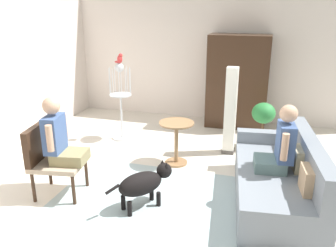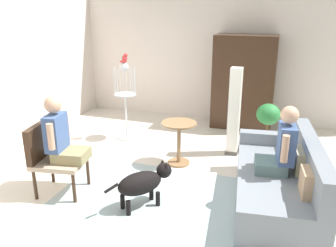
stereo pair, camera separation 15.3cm
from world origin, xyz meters
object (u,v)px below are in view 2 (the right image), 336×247
at_px(couch, 281,182).
at_px(person_on_armchair, 61,135).
at_px(bird_cage_stand, 126,101).
at_px(column_lamp, 234,112).
at_px(armchair, 51,154).
at_px(armoire_cabinet, 244,82).
at_px(person_on_couch, 282,146).
at_px(potted_plant, 268,122).
at_px(round_end_table, 179,138).
at_px(parrot, 125,58).
at_px(dog, 143,182).

bearing_deg(couch, person_on_armchair, -167.43).
relative_size(bird_cage_stand, column_lamp, 0.97).
height_order(armchair, armoire_cabinet, armoire_cabinet).
relative_size(person_on_couch, potted_plant, 1.03).
bearing_deg(round_end_table, parrot, 147.87).
bearing_deg(armchair, bird_cage_stand, 87.64).
relative_size(dog, column_lamp, 0.50).
height_order(potted_plant, column_lamp, column_lamp).
xyz_separation_m(potted_plant, armoire_cabinet, (-0.55, 1.04, 0.42)).
distance_m(round_end_table, potted_plant, 1.62).
xyz_separation_m(dog, armoire_cabinet, (0.74, 3.37, 0.58)).
bearing_deg(armchair, round_end_table, 45.12).
relative_size(dog, armoire_cabinet, 0.39).
distance_m(dog, column_lamp, 2.14).
relative_size(armchair, bird_cage_stand, 0.66).
xyz_separation_m(couch, parrot, (-2.73, 1.47, 1.17)).
bearing_deg(armchair, parrot, 87.17).
bearing_deg(potted_plant, bird_cage_stand, -173.79).
xyz_separation_m(person_on_couch, bird_cage_stand, (-2.71, 1.49, -0.07)).
xyz_separation_m(person_on_couch, round_end_table, (-1.48, 0.73, -0.34)).
distance_m(person_on_couch, parrot, 3.16).
bearing_deg(armchair, potted_plant, 42.67).
xyz_separation_m(person_on_couch, parrot, (-2.70, 1.49, 0.70)).
relative_size(person_on_armchair, parrot, 4.94).
bearing_deg(round_end_table, person_on_couch, -26.27).
bearing_deg(armoire_cabinet, potted_plant, -62.01).
xyz_separation_m(dog, parrot, (-1.16, 2.07, 1.14)).
xyz_separation_m(person_on_couch, potted_plant, (-0.24, 1.76, -0.28)).
bearing_deg(dog, armoire_cabinet, 77.55).
bearing_deg(bird_cage_stand, column_lamp, -3.10).
distance_m(couch, dog, 1.68).
xyz_separation_m(person_on_armchair, bird_cage_stand, (-0.07, 2.06, -0.10)).
xyz_separation_m(round_end_table, bird_cage_stand, (-1.23, 0.76, 0.27)).
height_order(round_end_table, dog, round_end_table).
height_order(bird_cage_stand, potted_plant, bird_cage_stand).
height_order(bird_cage_stand, column_lamp, column_lamp).
bearing_deg(dog, parrot, 119.35).
height_order(person_on_couch, armoire_cabinet, armoire_cabinet).
distance_m(person_on_couch, round_end_table, 1.68).
relative_size(armchair, person_on_couch, 1.12).
xyz_separation_m(armchair, dog, (1.27, 0.02, -0.21)).
bearing_deg(dog, person_on_couch, 20.49).
bearing_deg(person_on_armchair, bird_cage_stand, 92.07).
bearing_deg(bird_cage_stand, person_on_couch, -28.85).
bearing_deg(potted_plant, dog, -118.99).
bearing_deg(armoire_cabinet, column_lamp, -88.60).
bearing_deg(dog, column_lamp, 68.34).
relative_size(person_on_couch, person_on_armchair, 0.98).
relative_size(person_on_armchair, bird_cage_stand, 0.60).
height_order(person_on_armchair, round_end_table, person_on_armchair).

